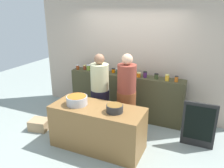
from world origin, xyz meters
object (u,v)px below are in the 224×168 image
Objects in this scene: preserve_jar_9 at (135,73)px; preserve_jar_3 at (94,69)px; preserve_jar_10 at (139,75)px; bread_crate at (40,124)px; preserve_jar_6 at (117,71)px; cook_in_cap at (126,98)px; preserve_jar_12 at (156,76)px; chalkboard_sign at (199,125)px; preserve_jar_13 at (167,78)px; cook_with_tongs at (100,96)px; preserve_jar_2 at (88,67)px; preserve_jar_5 at (113,70)px; preserve_jar_14 at (176,79)px; preserve_jar_0 at (78,67)px; preserve_jar_1 at (85,67)px; cooking_pot_center at (115,108)px; preserve_jar_11 at (145,74)px; preserve_jar_8 at (129,72)px; preserve_jar_4 at (106,70)px; cooking_pot_left at (77,100)px; preserve_jar_7 at (120,72)px.

preserve_jar_3 is at bearing -177.15° from preserve_jar_9.
preserve_jar_10 reaches higher than bread_crate.
cook_in_cap is (0.49, -0.67, -0.35)m from preserve_jar_6.
chalkboard_sign is (0.98, -0.60, -0.65)m from preserve_jar_12.
preserve_jar_12 is at bearing 170.14° from preserve_jar_13.
cook_with_tongs reaches higher than preserve_jar_12.
preserve_jar_12 is (1.68, -0.02, -0.01)m from preserve_jar_2.
preserve_jar_5 is 2.04m from bread_crate.
preserve_jar_9 is at bearing 144.52° from preserve_jar_10.
preserve_jar_13 is 0.19m from preserve_jar_14.
preserve_jar_0 is 0.18m from preserve_jar_1.
preserve_jar_3 is 0.48m from preserve_jar_5.
preserve_jar_3 is 1.83m from cooking_pot_center.
preserve_jar_12 is at bearing 75.61° from cooking_pot_center.
preserve_jar_11 is 0.47× the size of cooking_pot_center.
preserve_jar_10 reaches higher than preserve_jar_5.
preserve_jar_5 reaches higher than chalkboard_sign.
cook_in_cap is at bearing -95.54° from preserve_jar_10.
preserve_jar_9 is at bearing 94.79° from cook_in_cap.
preserve_jar_9 is 0.93m from preserve_jar_14.
preserve_jar_8 reaches higher than preserve_jar_10.
preserve_jar_2 is at bearing 178.19° from preserve_jar_13.
cook_with_tongs is at bearing -35.30° from preserve_jar_0.
bread_crate is at bearing -158.43° from cook_in_cap.
preserve_jar_13 is 2.91m from bread_crate.
preserve_jar_8 is 1.35× the size of preserve_jar_10.
preserve_jar_14 reaches higher than bread_crate.
preserve_jar_11 is 0.99× the size of preserve_jar_13.
preserve_jar_1 is 0.13× the size of chalkboard_sign.
preserve_jar_2 is 0.46× the size of cooking_pot_center.
preserve_jar_0 is 0.07× the size of cook_with_tongs.
preserve_jar_12 is at bearing 1.45° from preserve_jar_4.
preserve_jar_11 is (1.71, 0.03, 0.01)m from preserve_jar_0.
preserve_jar_11 is 0.25m from preserve_jar_12.
preserve_jar_6 reaches higher than preserve_jar_3.
preserve_jar_12 reaches higher than cooking_pot_center.
preserve_jar_0 is at bearing 121.53° from cooking_pot_left.
preserve_jar_5 is 0.67m from preserve_jar_10.
preserve_jar_13 is 0.36× the size of cooking_pot_left.
preserve_jar_7 reaches higher than preserve_jar_12.
preserve_jar_8 reaches higher than preserve_jar_11.
cook_with_tongs is (0.51, -0.70, -0.36)m from preserve_jar_3.
cooking_pot_center is (1.60, -1.38, -0.22)m from preserve_jar_0.
preserve_jar_3 is at bearing -179.66° from preserve_jar_11.
preserve_jar_12 is 0.07× the size of cook_with_tongs.
preserve_jar_14 reaches higher than cooking_pot_left.
preserve_jar_12 reaches higher than preserve_jar_10.
preserve_jar_1 is 0.80× the size of preserve_jar_7.
preserve_jar_1 is at bearing 172.61° from preserve_jar_3.
preserve_jar_8 is at bearing 158.99° from chalkboard_sign.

